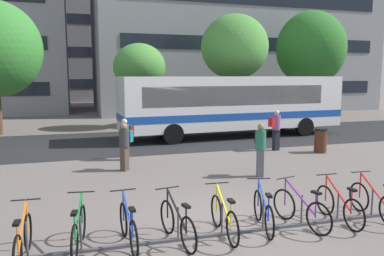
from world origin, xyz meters
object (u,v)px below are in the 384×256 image
at_px(commuter_maroon_pack_2, 125,136).
at_px(street_tree_1, 311,49).
at_px(parked_bicycle_yellow_4, 224,218).
at_px(parked_bicycle_purple_6, 301,210).
at_px(trash_bin, 321,140).
at_px(street_tree_0, 139,67).
at_px(parked_bicycle_blue_5, 263,212).
at_px(commuter_black_pack_1, 260,146).
at_px(parked_bicycle_black_3, 177,224).
at_px(commuter_red_pack_4, 276,127).
at_px(parked_bicycle_red_7, 339,206).
at_px(parked_bicycle_red_8, 374,202).
at_px(parked_bicycle_blue_2, 128,227).
at_px(commuter_teal_pack_0, 125,143).
at_px(parked_bicycle_orange_0, 23,241).
at_px(city_bus, 234,104).
at_px(parked_bicycle_green_1, 79,231).
at_px(street_tree_3, 235,47).

distance_m(commuter_maroon_pack_2, street_tree_1, 18.94).
distance_m(parked_bicycle_yellow_4, parked_bicycle_purple_6, 1.76).
bearing_deg(parked_bicycle_yellow_4, trash_bin, -43.46).
bearing_deg(parked_bicycle_purple_6, street_tree_0, -10.06).
distance_m(parked_bicycle_blue_5, trash_bin, 9.12).
relative_size(parked_bicycle_yellow_4, commuter_black_pack_1, 0.99).
height_order(parked_bicycle_black_3, parked_bicycle_blue_5, same).
bearing_deg(commuter_red_pack_4, parked_bicycle_purple_6, -126.71).
height_order(parked_bicycle_purple_6, commuter_maroon_pack_2, commuter_maroon_pack_2).
relative_size(parked_bicycle_red_7, parked_bicycle_red_8, 1.00).
bearing_deg(parked_bicycle_blue_2, parked_bicycle_yellow_4, -95.94).
height_order(parked_bicycle_blue_5, commuter_teal_pack_0, commuter_teal_pack_0).
bearing_deg(parked_bicycle_yellow_4, commuter_black_pack_1, -32.43).
bearing_deg(parked_bicycle_orange_0, city_bus, -34.75).
bearing_deg(parked_bicycle_yellow_4, parked_bicycle_black_3, 94.38).
xyz_separation_m(parked_bicycle_green_1, parked_bicycle_purple_6, (4.60, -0.24, 0.00)).
xyz_separation_m(parked_bicycle_red_8, street_tree_0, (-2.55, 17.00, 3.37)).
bearing_deg(commuter_maroon_pack_2, trash_bin, 146.37).
xyz_separation_m(city_bus, parked_bicycle_red_8, (-1.67, -11.93, -1.39)).
bearing_deg(street_tree_3, parked_bicycle_red_7, -105.45).
height_order(parked_bicycle_black_3, street_tree_1, street_tree_1).
xyz_separation_m(parked_bicycle_blue_2, street_tree_0, (3.02, 16.81, 3.37)).
xyz_separation_m(commuter_black_pack_1, commuter_maroon_pack_2, (-3.85, 3.73, -0.07)).
xyz_separation_m(parked_bicycle_yellow_4, parked_bicycle_red_8, (3.64, -0.10, 0.00)).
bearing_deg(commuter_black_pack_1, parked_bicycle_blue_2, -33.97).
relative_size(parked_bicycle_green_1, parked_bicycle_red_8, 0.99).
distance_m(parked_bicycle_blue_5, commuter_maroon_pack_2, 7.93).
bearing_deg(parked_bicycle_black_3, parked_bicycle_blue_2, 74.12).
bearing_deg(parked_bicycle_red_8, street_tree_1, -27.53).
height_order(parked_bicycle_red_7, commuter_red_pack_4, commuter_red_pack_4).
bearing_deg(commuter_black_pack_1, street_tree_1, 157.98).
bearing_deg(parked_bicycle_black_3, parked_bicycle_red_7, -99.73).
xyz_separation_m(commuter_red_pack_4, trash_bin, (1.60, -0.98, -0.50)).
relative_size(parked_bicycle_blue_5, parked_bicycle_red_8, 0.98).
bearing_deg(parked_bicycle_purple_6, parked_bicycle_orange_0, 77.18).
bearing_deg(parked_bicycle_blue_5, trash_bin, -29.00).
xyz_separation_m(parked_bicycle_green_1, parked_bicycle_black_3, (1.84, -0.22, 0.00)).
relative_size(city_bus, parked_bicycle_yellow_4, 7.04).
bearing_deg(city_bus, parked_bicycle_blue_5, -113.25).
xyz_separation_m(parked_bicycle_orange_0, parked_bicycle_blue_5, (4.70, 0.07, 0.00)).
bearing_deg(commuter_red_pack_4, trash_bin, -42.51).
bearing_deg(parked_bicycle_orange_0, commuter_teal_pack_0, -19.92).
xyz_separation_m(parked_bicycle_yellow_4, street_tree_3, (7.28, 16.47, 4.70)).
distance_m(parked_bicycle_blue_5, parked_bicycle_red_7, 1.79).
height_order(parked_bicycle_yellow_4, street_tree_3, street_tree_3).
distance_m(parked_bicycle_yellow_4, commuter_black_pack_1, 4.98).
xyz_separation_m(parked_bicycle_orange_0, parked_bicycle_purple_6, (5.53, -0.05, 0.00)).
bearing_deg(parked_bicycle_orange_0, parked_bicycle_red_8, -88.05).
distance_m(commuter_black_pack_1, street_tree_1, 18.65).
xyz_separation_m(parked_bicycle_yellow_4, parked_bicycle_blue_5, (0.93, 0.08, 0.00)).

